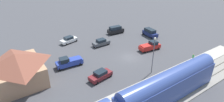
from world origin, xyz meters
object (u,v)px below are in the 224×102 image
object	(u,v)px
suv_black	(116,30)
light_pole_near_platform	(154,51)
pedestrian_on_platform	(193,57)
sedan_maroon	(101,75)
pickup_red	(150,46)
suv_navy	(150,33)
pickup_blue	(69,62)
sedan_white	(69,40)
station_building	(18,68)
sedan_charcoal	(101,42)

from	to	relation	value
suv_black	light_pole_near_platform	world-z (taller)	light_pole_near_platform
pedestrian_on_platform	sedan_maroon	size ratio (longest dim) A/B	0.36
pedestrian_on_platform	pickup_red	bearing A→B (deg)	18.44
suv_navy	pickup_blue	size ratio (longest dim) A/B	0.92
pickup_red	pickup_blue	size ratio (longest dim) A/B	1.01
suv_black	pickup_red	xyz separation A→B (m)	(-13.93, -0.48, -0.12)
pickup_blue	sedan_white	xyz separation A→B (m)	(11.34, -4.65, -0.15)
station_building	pickup_red	distance (m)	29.00
station_building	light_pole_near_platform	xyz separation A→B (m)	(-11.20, -21.60, 1.77)
sedan_maroon	light_pole_near_platform	size ratio (longest dim) A/B	0.63
sedan_maroon	sedan_white	bearing A→B (deg)	-4.93
suv_navy	sedan_charcoal	world-z (taller)	suv_navy
station_building	pickup_blue	xyz separation A→B (m)	(0.22, -9.30, -1.94)
pedestrian_on_platform	suv_navy	size ratio (longest dim) A/B	0.34
suv_black	pickup_blue	size ratio (longest dim) A/B	0.91
pickup_red	sedan_white	distance (m)	21.22
pedestrian_on_platform	sedan_maroon	distance (m)	20.42
suv_black	pedestrian_on_platform	bearing A→B (deg)	-171.13
sedan_charcoal	pickup_red	bearing A→B (deg)	-136.34
sedan_white	sedan_charcoal	distance (m)	8.84
suv_black	sedan_charcoal	xyz separation A→B (m)	(-4.97, 8.06, -0.27)
suv_navy	sedan_white	distance (m)	22.89
pedestrian_on_platform	sedan_maroon	world-z (taller)	pedestrian_on_platform
sedan_white	suv_black	bearing A→B (deg)	-95.32
station_building	pickup_red	xyz separation A→B (m)	(-3.69, -28.70, -1.94)
station_building	suv_black	bearing A→B (deg)	-70.06
pickup_red	pickup_blue	world-z (taller)	same
station_building	suv_navy	xyz separation A→B (m)	(2.73, -35.06, -1.82)
station_building	light_pole_near_platform	distance (m)	24.40
station_building	suv_black	world-z (taller)	station_building
pickup_blue	sedan_white	world-z (taller)	pickup_blue
pedestrian_on_platform	pickup_blue	xyz separation A→B (m)	(13.45, 22.58, -0.25)
pickup_blue	light_pole_near_platform	distance (m)	17.19
pickup_red	suv_navy	distance (m)	9.04
pedestrian_on_platform	suv_navy	distance (m)	16.28
sedan_maroon	light_pole_near_platform	bearing A→B (deg)	-112.35
pickup_red	sedan_charcoal	size ratio (longest dim) A/B	1.23
pedestrian_on_platform	suv_navy	xyz separation A→B (m)	(15.96, -3.18, -0.13)
sedan_charcoal	light_pole_near_platform	size ratio (longest dim) A/B	0.61
station_building	sedan_maroon	bearing A→B (deg)	-120.94
light_pole_near_platform	suv_navy	bearing A→B (deg)	-44.02
suv_black	sedan_maroon	bearing A→B (deg)	137.93
pickup_red	sedan_charcoal	xyz separation A→B (m)	(8.95, 8.54, -0.15)
suv_black	station_building	bearing A→B (deg)	109.94
suv_navy	light_pole_near_platform	distance (m)	19.70
suv_black	pickup_blue	distance (m)	21.40
sedan_white	sedan_maroon	distance (m)	19.02
suv_black	sedan_maroon	xyz separation A→B (m)	(-17.62, 15.90, -0.27)
pickup_red	station_building	bearing A→B (deg)	82.67
pedestrian_on_platform	pickup_blue	world-z (taller)	pickup_blue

